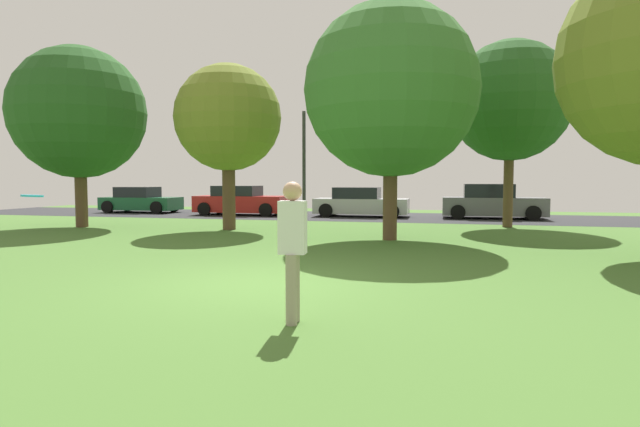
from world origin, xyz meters
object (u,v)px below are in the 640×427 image
(oak_tree_center, at_px, (79,113))
(street_lamp_post, at_px, (304,167))
(person_thrower, at_px, (293,245))
(frisbee_disc, at_px, (32,196))
(parked_car_grey, at_px, (492,203))
(parked_car_silver, at_px, (360,203))
(parked_car_green, at_px, (140,201))
(parked_car_red, at_px, (241,201))
(oak_tree_left, at_px, (228,118))
(maple_tree_near, at_px, (391,90))
(birch_tree_lone, at_px, (510,101))

(oak_tree_center, bearing_deg, street_lamp_post, 28.88)
(oak_tree_center, height_order, person_thrower, oak_tree_center)
(oak_tree_center, distance_m, frisbee_disc, 13.46)
(parked_car_grey, bearing_deg, parked_car_silver, -177.59)
(frisbee_disc, distance_m, parked_car_green, 21.47)
(street_lamp_post, bearing_deg, parked_car_red, 140.81)
(oak_tree_center, height_order, frisbee_disc, oak_tree_center)
(oak_tree_left, bearing_deg, person_thrower, -62.57)
(maple_tree_near, height_order, person_thrower, maple_tree_near)
(birch_tree_lone, distance_m, parked_car_silver, 8.33)
(maple_tree_near, bearing_deg, oak_tree_left, 163.20)
(maple_tree_near, distance_m, parked_car_green, 17.39)
(birch_tree_lone, relative_size, maple_tree_near, 1.00)
(parked_car_red, bearing_deg, street_lamp_post, -39.19)
(oak_tree_center, relative_size, frisbee_disc, 17.16)
(oak_tree_left, height_order, parked_car_red, oak_tree_left)
(parked_car_grey, height_order, street_lamp_post, street_lamp_post)
(maple_tree_near, relative_size, frisbee_disc, 17.79)
(maple_tree_near, relative_size, parked_car_red, 1.51)
(oak_tree_center, distance_m, maple_tree_near, 11.51)
(parked_car_red, bearing_deg, parked_car_grey, 2.59)
(oak_tree_center, bearing_deg, birch_tree_lone, 13.77)
(frisbee_disc, bearing_deg, oak_tree_left, 100.96)
(parked_car_silver, relative_size, street_lamp_post, 0.97)
(oak_tree_left, bearing_deg, parked_car_red, 109.49)
(birch_tree_lone, height_order, parked_car_green, birch_tree_lone)
(oak_tree_left, distance_m, parked_car_green, 11.79)
(birch_tree_lone, distance_m, parked_car_green, 18.89)
(parked_car_silver, bearing_deg, parked_car_red, -177.23)
(parked_car_red, height_order, street_lamp_post, street_lamp_post)
(parked_car_silver, bearing_deg, oak_tree_left, -115.00)
(oak_tree_center, height_order, street_lamp_post, oak_tree_center)
(parked_car_green, xyz_separation_m, parked_car_silver, (11.84, -0.25, 0.01))
(oak_tree_center, relative_size, parked_car_red, 1.45)
(birch_tree_lone, bearing_deg, parked_car_silver, 146.60)
(person_thrower, relative_size, parked_car_silver, 0.39)
(street_lamp_post, bearing_deg, parked_car_green, 158.63)
(parked_car_grey, bearing_deg, parked_car_green, 179.99)
(parked_car_green, relative_size, parked_car_silver, 0.93)
(maple_tree_near, relative_size, parked_car_silver, 1.56)
(parked_car_grey, xyz_separation_m, street_lamp_post, (-7.64, -3.96, 1.55))
(birch_tree_lone, relative_size, parked_car_red, 1.50)
(maple_tree_near, distance_m, frisbee_disc, 10.39)
(birch_tree_lone, height_order, maple_tree_near, maple_tree_near)
(oak_tree_left, height_order, street_lamp_post, oak_tree_left)
(frisbee_disc, bearing_deg, parked_car_grey, 68.92)
(frisbee_disc, height_order, street_lamp_post, street_lamp_post)
(birch_tree_lone, xyz_separation_m, parked_car_red, (-12.04, 3.75, -3.90))
(frisbee_disc, height_order, parked_car_green, frisbee_disc)
(maple_tree_near, bearing_deg, frisbee_disc, -111.31)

